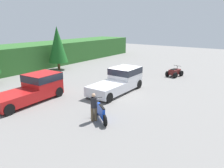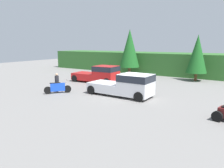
% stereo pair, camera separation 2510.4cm
% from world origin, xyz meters
% --- Properties ---
extents(ground_plane, '(80.00, 80.00, 0.00)m').
position_xyz_m(ground_plane, '(0.00, 0.00, 0.00)').
color(ground_plane, slate).
extents(hillside_backdrop, '(44.00, 6.00, 3.05)m').
position_xyz_m(hillside_backdrop, '(0.00, 16.00, 1.53)').
color(hillside_backdrop, '#2D6028').
rests_on(hillside_backdrop, ground_plane).
extents(tree_left, '(2.81, 2.81, 6.38)m').
position_xyz_m(tree_left, '(-5.95, 11.48, 3.75)').
color(tree_left, brown).
rests_on(tree_left, ground_plane).
extents(tree_mid_left, '(2.40, 2.40, 5.45)m').
position_xyz_m(tree_mid_left, '(3.13, 11.44, 3.20)').
color(tree_mid_left, brown).
rests_on(tree_mid_left, ground_plane).
extents(pickup_truck_red, '(5.56, 2.48, 1.96)m').
position_xyz_m(pickup_truck_red, '(-5.78, 4.18, 1.02)').
color(pickup_truck_red, red).
rests_on(pickup_truck_red, ground_plane).
extents(pickup_truck_second, '(5.70, 2.26, 1.96)m').
position_xyz_m(pickup_truck_second, '(0.05, 0.08, 1.02)').
color(pickup_truck_second, silver).
rests_on(pickup_truck_second, ground_plane).
extents(dirt_bike, '(1.53, 1.98, 1.20)m').
position_xyz_m(dirt_bike, '(-5.72, -2.29, 0.50)').
color(dirt_bike, black).
rests_on(dirt_bike, ground_plane).
extents(rider_person, '(0.52, 0.52, 1.78)m').
position_xyz_m(rider_person, '(-6.08, -2.02, 0.96)').
color(rider_person, brown).
rests_on(rider_person, ground_plane).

